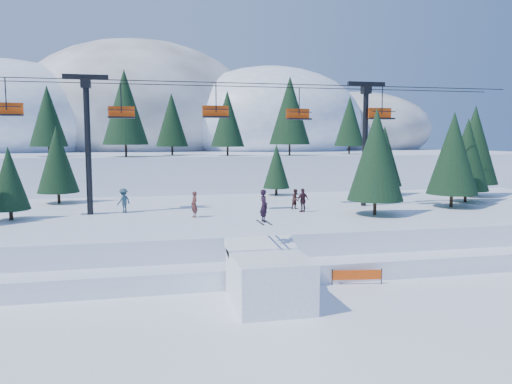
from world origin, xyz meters
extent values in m
plane|color=white|center=(0.00, 0.00, 0.00)|extent=(160.00, 160.00, 0.00)
cube|color=white|center=(0.00, 18.00, 1.25)|extent=(70.00, 22.00, 2.50)
cube|color=white|center=(0.00, 8.00, 0.55)|extent=(70.00, 6.00, 1.10)
cube|color=white|center=(0.00, 68.00, 3.00)|extent=(110.00, 60.00, 6.00)
ellipsoid|color=white|center=(-28.00, 72.00, 11.45)|extent=(36.00, 32.40, 19.80)
ellipsoid|color=#605B59|center=(-6.00, 78.00, 13.26)|extent=(44.00, 39.60, 26.40)
ellipsoid|color=white|center=(18.00, 70.00, 11.42)|extent=(34.00, 30.60, 19.72)
ellipsoid|color=#605B59|center=(38.00, 76.00, 10.12)|extent=(30.00, 27.00, 15.00)
cylinder|color=black|center=(-7.11, 40.49, 6.72)|extent=(0.26, 0.26, 1.43)
cone|color=#18361F|center=(-7.11, 40.49, 11.84)|extent=(5.33, 5.33, 8.81)
cylinder|color=black|center=(5.26, 41.51, 6.57)|extent=(0.26, 0.26, 1.13)
cone|color=#18361F|center=(5.26, 41.51, 10.62)|extent=(4.22, 4.22, 6.97)
cylinder|color=black|center=(13.29, 41.23, 6.71)|extent=(0.26, 0.26, 1.41)
cone|color=#18361F|center=(13.29, 41.23, 11.74)|extent=(5.24, 5.24, 8.67)
cylinder|color=black|center=(-16.24, 43.82, 6.60)|extent=(0.26, 0.26, 1.19)
cone|color=#18361F|center=(-16.24, 43.82, 10.86)|extent=(4.44, 4.44, 7.34)
cylinder|color=black|center=(22.87, 44.47, 6.56)|extent=(0.26, 0.26, 1.12)
cone|color=#18361F|center=(22.87, 44.47, 10.57)|extent=(4.17, 4.17, 6.90)
cylinder|color=black|center=(-1.44, 45.25, 6.56)|extent=(0.26, 0.26, 1.12)
cone|color=#18361F|center=(-1.44, 45.25, 10.58)|extent=(4.18, 4.18, 6.90)
cube|color=white|center=(0.92, 2.41, 1.22)|extent=(3.61, 4.46, 2.44)
cube|color=white|center=(0.92, 4.32, 2.49)|extent=(3.61, 1.56, 0.87)
imported|color=black|center=(1.02, 4.01, 4.69)|extent=(0.49, 0.67, 1.69)
cube|color=black|center=(0.82, 4.01, 3.84)|extent=(0.11, 1.65, 0.03)
cube|color=black|center=(1.22, 4.01, 3.84)|extent=(0.11, 1.65, 0.03)
cylinder|color=black|center=(-9.00, 18.00, 7.50)|extent=(0.44, 0.44, 10.00)
cube|color=black|center=(-9.00, 18.00, 12.60)|extent=(3.20, 0.35, 0.35)
cube|color=black|center=(-9.00, 18.00, 12.15)|extent=(0.70, 0.70, 0.70)
cylinder|color=black|center=(13.00, 18.00, 7.50)|extent=(0.44, 0.44, 10.00)
cube|color=black|center=(13.00, 18.00, 12.60)|extent=(3.20, 0.35, 0.35)
cube|color=black|center=(13.00, 18.00, 12.15)|extent=(0.70, 0.70, 0.70)
cylinder|color=black|center=(2.00, 16.80, 12.30)|extent=(46.00, 0.06, 0.06)
cylinder|color=black|center=(2.00, 19.20, 12.30)|extent=(46.00, 0.06, 0.06)
cylinder|color=black|center=(-14.12, 16.80, 11.20)|extent=(0.08, 0.08, 2.20)
cube|color=black|center=(-14.12, 16.80, 9.75)|extent=(2.00, 0.75, 0.12)
cube|color=#D9440C|center=(-14.12, 17.18, 10.20)|extent=(2.00, 0.10, 0.85)
cylinder|color=black|center=(-14.12, 16.45, 10.30)|extent=(2.00, 0.06, 0.06)
cylinder|color=black|center=(-6.60, 19.20, 11.20)|extent=(0.08, 0.08, 2.20)
cube|color=black|center=(-6.60, 19.20, 9.75)|extent=(2.00, 0.75, 0.12)
cube|color=#D9440C|center=(-6.60, 19.58, 10.20)|extent=(2.00, 0.10, 0.85)
cylinder|color=black|center=(-6.60, 18.85, 10.30)|extent=(2.00, 0.06, 0.06)
cylinder|color=black|center=(0.38, 16.80, 11.20)|extent=(0.08, 0.08, 2.20)
cube|color=black|center=(0.38, 16.80, 9.75)|extent=(2.00, 0.75, 0.12)
cube|color=#D9440C|center=(0.38, 17.18, 10.20)|extent=(2.00, 0.10, 0.85)
cylinder|color=black|center=(0.38, 16.45, 10.30)|extent=(2.00, 0.06, 0.06)
cylinder|color=black|center=(7.63, 19.20, 11.20)|extent=(0.08, 0.08, 2.20)
cube|color=black|center=(7.63, 19.20, 9.75)|extent=(2.00, 0.75, 0.12)
cube|color=#D9440C|center=(7.63, 19.58, 10.20)|extent=(2.00, 0.10, 0.85)
cylinder|color=black|center=(7.63, 18.85, 10.30)|extent=(2.00, 0.06, 0.06)
cylinder|color=black|center=(13.86, 16.80, 11.20)|extent=(0.08, 0.08, 2.20)
cube|color=black|center=(13.86, 16.80, 9.75)|extent=(2.00, 0.75, 0.12)
cube|color=#D9440C|center=(13.86, 17.18, 10.20)|extent=(2.00, 0.10, 0.85)
cylinder|color=black|center=(13.86, 16.45, 10.30)|extent=(2.00, 0.06, 0.06)
cylinder|color=black|center=(19.72, 15.67, 3.05)|extent=(0.26, 0.26, 1.10)
cone|color=#18361F|center=(19.72, 15.67, 6.97)|extent=(4.08, 4.08, 6.74)
cylinder|color=black|center=(22.99, 18.44, 3.02)|extent=(0.26, 0.26, 1.04)
cone|color=#18361F|center=(22.99, 18.44, 6.74)|extent=(3.87, 3.87, 6.40)
cylinder|color=black|center=(26.53, 22.37, 3.12)|extent=(0.26, 0.26, 1.24)
cone|color=#18361F|center=(26.53, 22.37, 7.55)|extent=(4.61, 4.61, 7.62)
cylinder|color=black|center=(18.28, 24.94, 2.98)|extent=(0.26, 0.26, 0.97)
cone|color=#18361F|center=(18.28, 24.94, 6.43)|extent=(3.59, 3.59, 5.93)
cylinder|color=black|center=(-12.37, 25.39, 2.97)|extent=(0.26, 0.26, 0.95)
cone|color=#18361F|center=(-12.37, 25.39, 6.36)|extent=(3.52, 3.52, 5.83)
cylinder|color=black|center=(7.86, 27.30, 2.86)|extent=(0.26, 0.26, 0.71)
cone|color=#18361F|center=(7.86, 27.30, 5.41)|extent=(2.65, 2.65, 4.39)
cylinder|color=black|center=(-14.12, 16.53, 2.86)|extent=(0.26, 0.26, 0.72)
cone|color=#18361F|center=(-14.12, 16.53, 5.41)|extent=(2.66, 2.66, 4.39)
cylinder|color=black|center=(11.67, 13.15, 3.05)|extent=(0.26, 0.26, 1.10)
cone|color=#18361F|center=(11.67, 13.15, 6.98)|extent=(4.09, 4.09, 6.76)
imported|color=#361921|center=(6.90, 15.69, 3.42)|extent=(1.16, 0.83, 1.83)
imported|color=#532924|center=(-1.53, 14.86, 3.43)|extent=(0.66, 0.79, 1.87)
imported|color=#1F3D35|center=(14.05, 21.65, 3.39)|extent=(0.94, 0.68, 1.78)
imported|color=#2B4753|center=(-6.58, 18.29, 3.43)|extent=(1.34, 1.34, 1.86)
imported|color=#3C211E|center=(6.83, 17.34, 3.31)|extent=(1.03, 0.79, 1.63)
cylinder|color=black|center=(5.15, 4.84, 0.45)|extent=(0.06, 0.06, 0.90)
cylinder|color=black|center=(7.91, 4.42, 0.45)|extent=(0.06, 0.06, 0.90)
cube|color=#D9440C|center=(6.53, 4.63, 0.55)|extent=(2.77, 0.46, 0.55)
cylinder|color=black|center=(10.08, 6.60, 0.45)|extent=(0.06, 0.06, 0.90)
cylinder|color=black|center=(12.84, 7.08, 0.45)|extent=(0.06, 0.06, 0.90)
cube|color=#D9440C|center=(11.46, 6.84, 0.55)|extent=(2.77, 0.52, 0.55)
camera|label=1|loc=(-4.88, -20.71, 8.13)|focal=35.00mm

